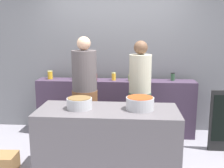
{
  "coord_description": "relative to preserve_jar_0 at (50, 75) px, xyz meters",
  "views": [
    {
      "loc": [
        0.3,
        -3.38,
        1.81
      ],
      "look_at": [
        0.0,
        0.35,
        1.05
      ],
      "focal_mm": 42.94,
      "sensor_mm": 36.0,
      "label": 1
    }
  ],
  "objects": [
    {
      "name": "ground",
      "position": [
        1.15,
        -1.12,
        -1.04
      ],
      "size": [
        12.0,
        12.0,
        0.0
      ],
      "primitive_type": "plane",
      "color": "gray"
    },
    {
      "name": "storefront_wall",
      "position": [
        1.15,
        0.33,
        0.46
      ],
      "size": [
        4.8,
        0.12,
        3.0
      ],
      "primitive_type": "cube",
      "color": "slate",
      "rests_on": "ground"
    },
    {
      "name": "display_shelf",
      "position": [
        1.15,
        -0.02,
        -0.55
      ],
      "size": [
        2.7,
        0.36,
        0.97
      ],
      "primitive_type": "cube",
      "color": "#3F2F44",
      "rests_on": "ground"
    },
    {
      "name": "prep_table",
      "position": [
        1.15,
        -1.42,
        -0.6
      ],
      "size": [
        1.7,
        0.7,
        0.87
      ],
      "primitive_type": "cube",
      "color": "#5D575B",
      "rests_on": "ground"
    },
    {
      "name": "preserve_jar_0",
      "position": [
        0.0,
        0.0,
        0.0
      ],
      "size": [
        0.09,
        0.09,
        0.14
      ],
      "color": "gold",
      "rests_on": "display_shelf"
    },
    {
      "name": "preserve_jar_1",
      "position": [
        0.44,
        0.0,
        -0.01
      ],
      "size": [
        0.08,
        0.08,
        0.12
      ],
      "color": "olive",
      "rests_on": "display_shelf"
    },
    {
      "name": "preserve_jar_2",
      "position": [
        0.54,
        -0.05,
        -0.01
      ],
      "size": [
        0.08,
        0.08,
        0.13
      ],
      "color": "orange",
      "rests_on": "display_shelf"
    },
    {
      "name": "preserve_jar_3",
      "position": [
        0.79,
        -0.07,
        -0.01
      ],
      "size": [
        0.09,
        0.09,
        0.13
      ],
      "color": "#A3201B",
      "rests_on": "display_shelf"
    },
    {
      "name": "preserve_jar_4",
      "position": [
        1.12,
        -0.03,
        -0.01
      ],
      "size": [
        0.07,
        0.07,
        0.13
      ],
      "color": "gold",
      "rests_on": "display_shelf"
    },
    {
      "name": "preserve_jar_5",
      "position": [
        1.41,
        -0.06,
        -0.02
      ],
      "size": [
        0.08,
        0.08,
        0.1
      ],
      "color": "#659A25",
      "rests_on": "display_shelf"
    },
    {
      "name": "preserve_jar_6",
      "position": [
        1.57,
        -0.03,
        -0.02
      ],
      "size": [
        0.07,
        0.07,
        0.1
      ],
      "color": "#452C51",
      "rests_on": "display_shelf"
    },
    {
      "name": "preserve_jar_7",
      "position": [
        2.11,
        0.03,
        -0.0
      ],
      "size": [
        0.07,
        0.07,
        0.13
      ],
      "color": "#2F5235",
      "rests_on": "display_shelf"
    },
    {
      "name": "cooking_pot_left",
      "position": [
        0.8,
        -1.43,
        -0.1
      ],
      "size": [
        0.31,
        0.31,
        0.14
      ],
      "color": "#B7B7BC",
      "rests_on": "prep_table"
    },
    {
      "name": "cooking_pot_center",
      "position": [
        1.53,
        -1.4,
        -0.09
      ],
      "size": [
        0.34,
        0.34,
        0.15
      ],
      "color": "#B7B7BC",
      "rests_on": "prep_table"
    },
    {
      "name": "cook_with_tongs",
      "position": [
        0.74,
        -0.74,
        -0.26
      ],
      "size": [
        0.37,
        0.37,
        1.72
      ],
      "color": "brown",
      "rests_on": "ground"
    },
    {
      "name": "cook_in_cap",
      "position": [
        1.55,
        -0.64,
        -0.28
      ],
      "size": [
        0.34,
        0.34,
        1.66
      ],
      "color": "#3F5544",
      "rests_on": "ground"
    },
    {
      "name": "bread_crate",
      "position": [
        -0.23,
        -1.42,
        -0.92
      ],
      "size": [
        0.37,
        0.31,
        0.23
      ],
      "primitive_type": "cube",
      "rotation": [
        0.0,
        0.0,
        0.05
      ],
      "color": "olive",
      "rests_on": "ground"
    }
  ]
}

